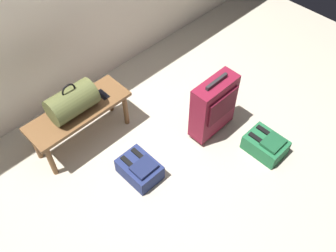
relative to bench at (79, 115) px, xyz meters
name	(u,v)px	position (x,y,z in m)	size (l,w,h in m)	color
ground_plane	(174,175)	(0.33, -0.93, -0.37)	(6.60, 6.60, 0.00)	#B2A893
bench	(79,115)	(0.00, 0.00, 0.00)	(1.00, 0.36, 0.44)	brown
duffel_bag_olive	(72,102)	(-0.03, 0.00, 0.20)	(0.44, 0.26, 0.34)	#51562D
cell_phone	(103,94)	(0.28, -0.01, 0.07)	(0.07, 0.14, 0.01)	black
suitcase_upright_burgundy	(214,106)	(0.99, -0.81, -0.01)	(0.48, 0.22, 0.70)	maroon
backpack_green	(266,145)	(1.16, -1.35, -0.27)	(0.28, 0.38, 0.21)	#1E6038
backpack_navy	(140,169)	(0.11, -0.70, -0.27)	(0.28, 0.38, 0.21)	navy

